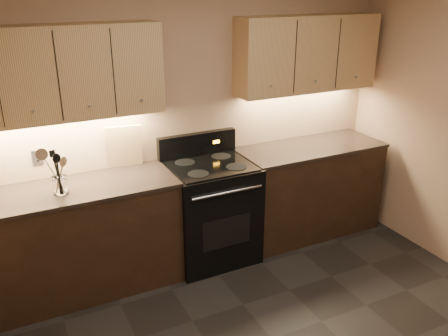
{
  "coord_description": "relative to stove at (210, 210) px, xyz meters",
  "views": [
    {
      "loc": [
        -1.54,
        -1.87,
        2.44
      ],
      "look_at": [
        0.1,
        1.45,
        0.97
      ],
      "focal_mm": 38.0,
      "sensor_mm": 36.0,
      "label": 1
    }
  ],
  "objects": [
    {
      "name": "cutting_board",
      "position": [
        -0.68,
        0.27,
        0.64
      ],
      "size": [
        0.32,
        0.14,
        0.38
      ],
      "primitive_type": "cube",
      "rotation": [
        0.19,
        0.0,
        -0.15
      ],
      "color": "tan",
      "rests_on": "counter_left"
    },
    {
      "name": "black_spoon",
      "position": [
        -1.27,
        -0.04,
        0.64
      ],
      "size": [
        0.08,
        0.18,
        0.36
      ],
      "primitive_type": null,
      "rotation": [
        0.32,
        -0.07,
        0.12
      ],
      "color": "black",
      "rests_on": "utensil_crock"
    },
    {
      "name": "upper_cab_right",
      "position": [
        1.1,
        0.17,
        1.32
      ],
      "size": [
        1.44,
        0.3,
        0.7
      ],
      "primitive_type": "cube",
      "color": "tan",
      "rests_on": "wall_back"
    },
    {
      "name": "wooden_spoon",
      "position": [
        -1.31,
        -0.07,
        0.61
      ],
      "size": [
        0.15,
        0.07,
        0.29
      ],
      "primitive_type": null,
      "rotation": [
        -0.01,
        0.33,
        0.1
      ],
      "color": "tan",
      "rests_on": "utensil_crock"
    },
    {
      "name": "black_turner",
      "position": [
        -1.27,
        -0.08,
        0.64
      ],
      "size": [
        0.13,
        0.15,
        0.36
      ],
      "primitive_type": null,
      "rotation": [
        -0.17,
        -0.05,
        0.29
      ],
      "color": "black",
      "rests_on": "utensil_crock"
    },
    {
      "name": "stove",
      "position": [
        0.0,
        0.0,
        0.0
      ],
      "size": [
        0.76,
        0.68,
        1.14
      ],
      "color": "black",
      "rests_on": "ground"
    },
    {
      "name": "steel_skimmer",
      "position": [
        -1.25,
        -0.07,
        0.65
      ],
      "size": [
        0.21,
        0.15,
        0.38
      ],
      "primitive_type": null,
      "rotation": [
        -0.19,
        -0.36,
        0.07
      ],
      "color": "silver",
      "rests_on": "utensil_crock"
    },
    {
      "name": "upper_cab_left",
      "position": [
        -1.18,
        0.17,
        1.32
      ],
      "size": [
        1.6,
        0.3,
        0.7
      ],
      "primitive_type": "cube",
      "color": "tan",
      "rests_on": "wall_back"
    },
    {
      "name": "counter_right",
      "position": [
        1.1,
        0.02,
        -0.01
      ],
      "size": [
        1.46,
        0.62,
        0.93
      ],
      "color": "black",
      "rests_on": "ground"
    },
    {
      "name": "counter_left",
      "position": [
        -1.18,
        0.02,
        -0.01
      ],
      "size": [
        1.62,
        0.62,
        0.93
      ],
      "color": "black",
      "rests_on": "ground"
    },
    {
      "name": "outlet_plate",
      "position": [
        -1.38,
        0.31,
        0.64
      ],
      "size": [
        0.08,
        0.01,
        0.12
      ],
      "primitive_type": "cube",
      "color": "#B2B5BA",
      "rests_on": "wall_back"
    },
    {
      "name": "utensil_crock",
      "position": [
        -1.27,
        -0.05,
        0.52
      ],
      "size": [
        0.14,
        0.14,
        0.14
      ],
      "color": "white",
      "rests_on": "counter_left"
    },
    {
      "name": "wall_back",
      "position": [
        -0.08,
        0.32,
        0.82
      ],
      "size": [
        4.0,
        0.04,
        2.6
      ],
      "primitive_type": "cube",
      "color": "#A37E60",
      "rests_on": "ground"
    }
  ]
}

